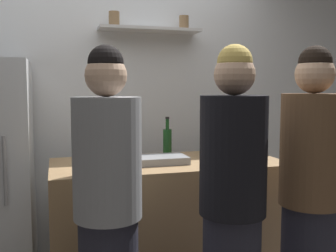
{
  "coord_description": "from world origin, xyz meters",
  "views": [
    {
      "loc": [
        -0.51,
        -2.13,
        1.4
      ],
      "look_at": [
        0.25,
        0.48,
        1.14
      ],
      "focal_mm": 41.92,
      "sensor_mm": 36.0,
      "label": 1
    }
  ],
  "objects_px": {
    "wine_bottle_pale_glass": "(80,159)",
    "person_brown_jacket": "(310,198)",
    "utensil_holder": "(256,147)",
    "person_blonde": "(232,207)",
    "water_bottle_plastic": "(248,139)",
    "person_grey_hoodie": "(108,211)",
    "wine_bottle_amber_glass": "(235,142)",
    "wine_bottle_green_glass": "(167,141)",
    "baking_pan": "(161,160)"
  },
  "relations": [
    {
      "from": "wine_bottle_pale_glass",
      "to": "baking_pan",
      "type": "bearing_deg",
      "value": 23.93
    },
    {
      "from": "wine_bottle_green_glass",
      "to": "person_brown_jacket",
      "type": "distance_m",
      "value": 1.18
    },
    {
      "from": "person_grey_hoodie",
      "to": "person_blonde",
      "type": "bearing_deg",
      "value": -154.29
    },
    {
      "from": "baking_pan",
      "to": "wine_bottle_amber_glass",
      "type": "xyz_separation_m",
      "value": [
        0.59,
        0.07,
        0.09
      ]
    },
    {
      "from": "baking_pan",
      "to": "person_blonde",
      "type": "height_order",
      "value": "person_blonde"
    },
    {
      "from": "wine_bottle_pale_glass",
      "to": "person_grey_hoodie",
      "type": "bearing_deg",
      "value": -74.88
    },
    {
      "from": "utensil_holder",
      "to": "wine_bottle_pale_glass",
      "type": "distance_m",
      "value": 1.39
    },
    {
      "from": "wine_bottle_green_glass",
      "to": "person_blonde",
      "type": "distance_m",
      "value": 1.08
    },
    {
      "from": "utensil_holder",
      "to": "wine_bottle_green_glass",
      "type": "relative_size",
      "value": 0.77
    },
    {
      "from": "wine_bottle_amber_glass",
      "to": "person_brown_jacket",
      "type": "xyz_separation_m",
      "value": [
        0.05,
        -0.83,
        -0.2
      ]
    },
    {
      "from": "baking_pan",
      "to": "wine_bottle_pale_glass",
      "type": "distance_m",
      "value": 0.62
    },
    {
      "from": "wine_bottle_amber_glass",
      "to": "person_grey_hoodie",
      "type": "height_order",
      "value": "person_grey_hoodie"
    },
    {
      "from": "wine_bottle_amber_glass",
      "to": "person_grey_hoodie",
      "type": "bearing_deg",
      "value": -145.49
    },
    {
      "from": "utensil_holder",
      "to": "wine_bottle_green_glass",
      "type": "xyz_separation_m",
      "value": [
        -0.66,
        0.17,
        0.05
      ]
    },
    {
      "from": "wine_bottle_green_glass",
      "to": "person_grey_hoodie",
      "type": "height_order",
      "value": "person_grey_hoodie"
    },
    {
      "from": "baking_pan",
      "to": "wine_bottle_pale_glass",
      "type": "height_order",
      "value": "wine_bottle_pale_glass"
    },
    {
      "from": "person_grey_hoodie",
      "to": "baking_pan",
      "type": "bearing_deg",
      "value": -87.59
    },
    {
      "from": "baking_pan",
      "to": "person_blonde",
      "type": "distance_m",
      "value": 0.8
    },
    {
      "from": "person_brown_jacket",
      "to": "water_bottle_plastic",
      "type": "bearing_deg",
      "value": -112.94
    },
    {
      "from": "person_blonde",
      "to": "person_grey_hoodie",
      "type": "xyz_separation_m",
      "value": [
        -0.62,
        0.13,
        -0.0
      ]
    },
    {
      "from": "baking_pan",
      "to": "person_blonde",
      "type": "bearing_deg",
      "value": -77.86
    },
    {
      "from": "wine_bottle_amber_glass",
      "to": "wine_bottle_green_glass",
      "type": "distance_m",
      "value": 0.51
    },
    {
      "from": "wine_bottle_amber_glass",
      "to": "water_bottle_plastic",
      "type": "xyz_separation_m",
      "value": [
        0.21,
        0.21,
        -0.01
      ]
    },
    {
      "from": "water_bottle_plastic",
      "to": "wine_bottle_amber_glass",
      "type": "bearing_deg",
      "value": -135.13
    },
    {
      "from": "utensil_holder",
      "to": "person_blonde",
      "type": "relative_size",
      "value": 0.14
    },
    {
      "from": "person_grey_hoodie",
      "to": "wine_bottle_green_glass",
      "type": "bearing_deg",
      "value": -84.38
    },
    {
      "from": "person_blonde",
      "to": "wine_bottle_green_glass",
      "type": "bearing_deg",
      "value": 153.83
    },
    {
      "from": "wine_bottle_pale_glass",
      "to": "person_brown_jacket",
      "type": "bearing_deg",
      "value": -23.12
    },
    {
      "from": "utensil_holder",
      "to": "person_brown_jacket",
      "type": "xyz_separation_m",
      "value": [
        -0.14,
        -0.87,
        -0.15
      ]
    },
    {
      "from": "utensil_holder",
      "to": "person_blonde",
      "type": "distance_m",
      "value": 1.09
    },
    {
      "from": "baking_pan",
      "to": "water_bottle_plastic",
      "type": "xyz_separation_m",
      "value": [
        0.8,
        0.28,
        0.08
      ]
    },
    {
      "from": "baking_pan",
      "to": "utensil_holder",
      "type": "height_order",
      "value": "utensil_holder"
    },
    {
      "from": "person_blonde",
      "to": "person_brown_jacket",
      "type": "bearing_deg",
      "value": 63.07
    },
    {
      "from": "water_bottle_plastic",
      "to": "person_brown_jacket",
      "type": "height_order",
      "value": "person_brown_jacket"
    },
    {
      "from": "utensil_holder",
      "to": "wine_bottle_pale_glass",
      "type": "height_order",
      "value": "wine_bottle_pale_glass"
    },
    {
      "from": "utensil_holder",
      "to": "water_bottle_plastic",
      "type": "relative_size",
      "value": 0.97
    },
    {
      "from": "utensil_holder",
      "to": "person_brown_jacket",
      "type": "bearing_deg",
      "value": -99.3
    },
    {
      "from": "wine_bottle_pale_glass",
      "to": "person_blonde",
      "type": "bearing_deg",
      "value": -35.9
    },
    {
      "from": "utensil_holder",
      "to": "wine_bottle_amber_glass",
      "type": "xyz_separation_m",
      "value": [
        -0.19,
        -0.04,
        0.05
      ]
    },
    {
      "from": "baking_pan",
      "to": "utensil_holder",
      "type": "xyz_separation_m",
      "value": [
        0.78,
        0.11,
        0.04
      ]
    },
    {
      "from": "water_bottle_plastic",
      "to": "person_grey_hoodie",
      "type": "distance_m",
      "value": 1.57
    },
    {
      "from": "wine_bottle_amber_glass",
      "to": "person_brown_jacket",
      "type": "height_order",
      "value": "person_brown_jacket"
    },
    {
      "from": "wine_bottle_pale_glass",
      "to": "wine_bottle_green_glass",
      "type": "relative_size",
      "value": 0.94
    },
    {
      "from": "baking_pan",
      "to": "utensil_holder",
      "type": "bearing_deg",
      "value": 7.85
    },
    {
      "from": "wine_bottle_pale_glass",
      "to": "person_grey_hoodie",
      "type": "relative_size",
      "value": 0.17
    },
    {
      "from": "wine_bottle_amber_glass",
      "to": "person_brown_jacket",
      "type": "bearing_deg",
      "value": -86.42
    },
    {
      "from": "wine_bottle_pale_glass",
      "to": "person_blonde",
      "type": "xyz_separation_m",
      "value": [
        0.73,
        -0.53,
        -0.2
      ]
    },
    {
      "from": "wine_bottle_pale_glass",
      "to": "person_brown_jacket",
      "type": "xyz_separation_m",
      "value": [
        1.2,
        -0.51,
        -0.19
      ]
    },
    {
      "from": "wine_bottle_pale_glass",
      "to": "person_grey_hoodie",
      "type": "height_order",
      "value": "person_grey_hoodie"
    },
    {
      "from": "wine_bottle_pale_glass",
      "to": "wine_bottle_amber_glass",
      "type": "distance_m",
      "value": 1.19
    }
  ]
}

